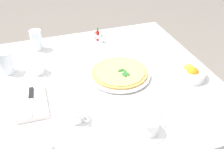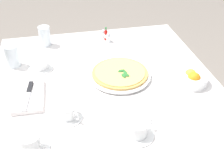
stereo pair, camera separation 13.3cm
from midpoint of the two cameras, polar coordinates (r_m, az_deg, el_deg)
The scene contains 14 objects.
dining_table at distance 1.41m, azimuth -4.25°, elevation -5.47°, with size 1.06×1.06×0.72m.
pizza_plate at distance 1.34m, azimuth -1.20°, elevation -0.15°, with size 0.30×0.30×0.02m.
pizza at distance 1.33m, azimuth -1.19°, elevation 0.34°, with size 0.27×0.27×0.02m.
coffee_cup_far_right at distance 1.42m, azimuth -17.92°, elevation 1.04°, with size 0.13×0.13×0.06m.
coffee_cup_left_edge at distance 1.05m, azimuth 4.08°, elevation -10.90°, with size 0.13×0.13×0.06m.
coffee_cup_far_left at distance 1.11m, azimuth -11.01°, elevation -8.48°, with size 0.13×0.13×0.06m.
water_glass_near_right at distance 1.63m, azimuth -17.67°, elevation 6.56°, with size 0.07×0.07×0.11m.
water_glass_center_back at distance 1.47m, azimuth -23.40°, elevation 1.94°, with size 0.07×0.07×0.12m.
napkin_folded at distance 1.24m, azimuth -19.38°, elevation -5.64°, with size 0.22×0.14×0.02m.
dinner_knife at distance 1.23m, azimuth -19.51°, elevation -5.22°, with size 0.20×0.04×0.01m.
citrus_bowl at distance 1.36m, azimuth 13.20°, elevation 0.27°, with size 0.15×0.15×0.07m.
hot_sauce_bottle at distance 1.66m, azimuth -5.25°, elevation 8.03°, with size 0.02×0.02×0.08m.
salt_shaker at distance 1.64m, azimuth -4.65°, elevation 7.39°, with size 0.03×0.03×0.06m.
pepper_shaker at distance 1.69m, azimuth -5.80°, elevation 8.10°, with size 0.03×0.03×0.06m.
Camera 1 is at (1.04, -0.31, 1.49)m, focal length 44.13 mm.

